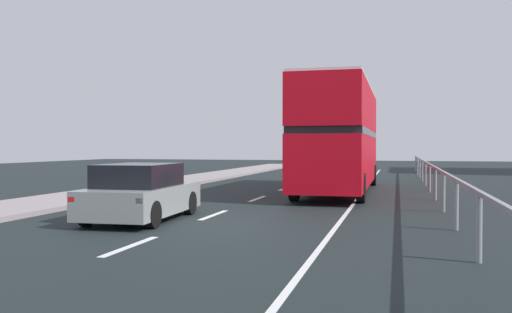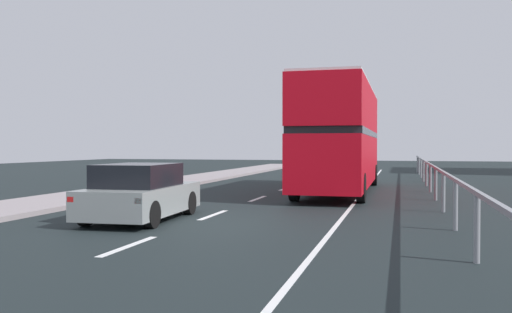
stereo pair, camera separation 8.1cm
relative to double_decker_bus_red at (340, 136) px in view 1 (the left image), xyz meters
name	(u,v)px [view 1 (the left image)]	position (x,y,z in m)	size (l,w,h in m)	color
ground_plane	(195,224)	(-2.59, -9.79, -2.37)	(74.33, 120.00, 0.10)	black
lane_paint_markings	(326,194)	(-0.44, -0.93, -2.32)	(3.63, 46.00, 0.01)	silver
bridge_side_railing	(432,171)	(3.56, -0.79, -1.38)	(0.10, 42.00, 1.17)	gray
double_decker_bus_red	(340,136)	(0.00, 0.00, 0.00)	(2.57, 11.36, 4.34)	red
hatchback_car_near	(141,193)	(-4.04, -9.78, -1.63)	(2.02, 4.09, 1.44)	gray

